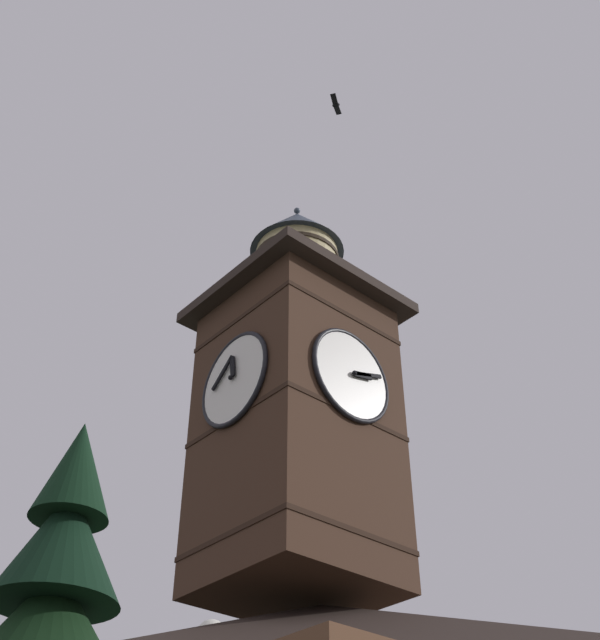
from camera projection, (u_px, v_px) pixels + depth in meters
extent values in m
cube|color=#422B1E|center=(296.00, 442.00, 17.04)|extent=(3.17, 3.17, 6.33)
cube|color=black|center=(296.00, 557.00, 15.59)|extent=(3.21, 3.21, 0.10)
cube|color=black|center=(296.00, 443.00, 17.02)|extent=(3.21, 3.21, 0.10)
cube|color=black|center=(297.00, 347.00, 18.45)|extent=(3.21, 3.21, 0.10)
cylinder|color=white|center=(351.00, 376.00, 16.56)|extent=(1.96, 0.10, 1.96)
torus|color=black|center=(351.00, 375.00, 16.55)|extent=(2.06, 0.10, 2.06)
cube|color=black|center=(363.00, 375.00, 16.66)|extent=(0.50, 0.04, 0.23)
cube|color=black|center=(368.00, 375.00, 16.78)|extent=(0.79, 0.04, 0.33)
sphere|color=black|center=(354.00, 373.00, 16.49)|extent=(0.10, 0.10, 0.10)
cylinder|color=white|center=(235.00, 380.00, 16.68)|extent=(0.10, 1.96, 1.96)
torus|color=black|center=(234.00, 379.00, 16.66)|extent=(0.10, 2.06, 2.06)
cube|color=black|center=(233.00, 367.00, 16.75)|extent=(0.04, 0.19, 0.50)
cube|color=black|center=(222.00, 373.00, 16.97)|extent=(0.04, 0.66, 0.59)
sphere|color=black|center=(231.00, 378.00, 16.62)|extent=(0.10, 0.10, 0.10)
cube|color=#2D231E|center=(297.00, 313.00, 19.03)|extent=(3.87, 3.87, 0.25)
cylinder|color=tan|center=(297.00, 280.00, 19.61)|extent=(1.95, 1.95, 1.70)
cylinder|color=#2D2319|center=(297.00, 299.00, 19.27)|extent=(2.01, 2.01, 0.10)
cylinder|color=#2D2319|center=(297.00, 280.00, 19.61)|extent=(2.01, 2.01, 0.10)
cylinder|color=#2D2319|center=(297.00, 262.00, 19.95)|extent=(2.01, 2.01, 0.10)
cone|color=#2D3847|center=(297.00, 233.00, 20.52)|extent=(2.25, 2.25, 1.30)
sphere|color=#424C5B|center=(297.00, 211.00, 20.97)|extent=(0.16, 0.16, 0.16)
cone|color=black|center=(48.00, 631.00, 19.92)|extent=(4.41, 4.41, 3.19)
cone|color=black|center=(64.00, 544.00, 21.23)|extent=(3.24, 3.24, 3.11)
cone|color=black|center=(77.00, 469.00, 22.47)|extent=(2.06, 2.06, 2.83)
sphere|color=silver|center=(211.00, 636.00, 44.67)|extent=(1.68, 1.68, 1.68)
ellipsoid|color=black|center=(336.00, 105.00, 20.95)|extent=(0.19, 0.22, 0.11)
cube|color=black|center=(334.00, 100.00, 20.83)|extent=(0.35, 0.29, 0.11)
cube|color=black|center=(338.00, 110.00, 21.08)|extent=(0.35, 0.29, 0.11)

